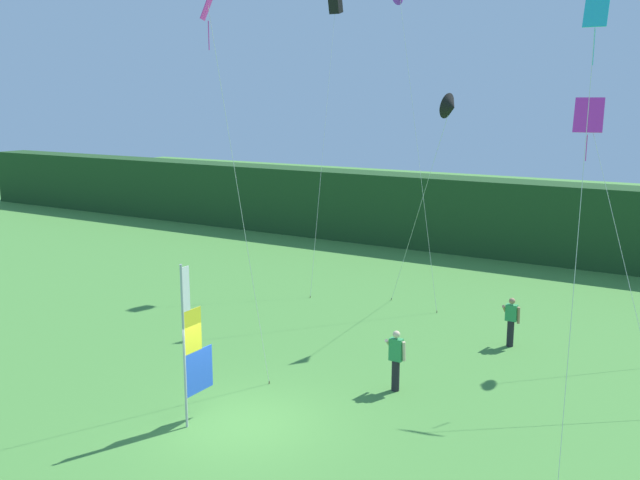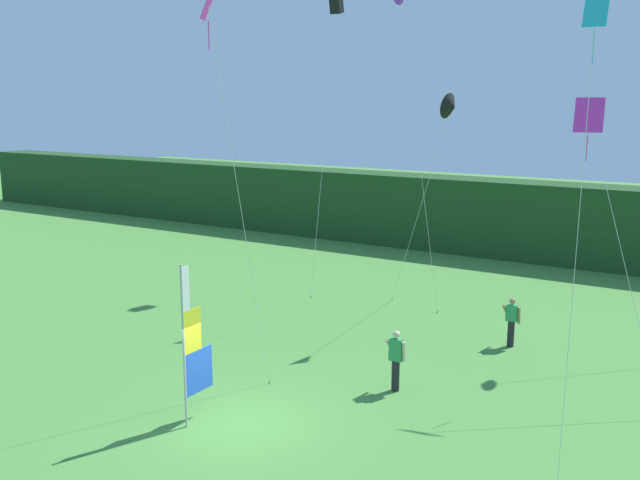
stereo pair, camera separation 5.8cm
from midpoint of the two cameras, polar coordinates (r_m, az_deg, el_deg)
name	(u,v)px [view 1 (the left image)]	position (r m, az deg, el deg)	size (l,w,h in m)	color
ground_plane	(244,424)	(18.20, -6.20, -14.44)	(120.00, 120.00, 0.00)	#478438
distant_treeline	(513,219)	(37.05, 15.18, 1.63)	(80.00, 2.40, 3.84)	#1E421E
banner_flag	(192,347)	(17.69, -10.29, -8.47)	(0.06, 1.03, 4.08)	#B7B7BC
person_near_banner	(396,359)	(19.72, 6.03, -9.46)	(0.55, 0.48, 1.71)	black
person_mid_field	(511,321)	(23.80, 15.01, -6.27)	(0.55, 0.48, 1.62)	black
kite_cyan_diamond_0	(592,63)	(15.42, 20.88, 13.11)	(0.47, 1.51, 9.85)	brown
kite_black_box_1	(335,7)	(31.65, 1.18, 18.20)	(1.37, 4.15, 12.16)	brown
kite_black_delta_2	(450,107)	(24.40, 10.35, 10.42)	(3.31, 2.50, 8.07)	brown
kite_magenta_diamond_4	(213,39)	(18.57, -8.65, 15.62)	(1.15, 1.48, 10.51)	brown
kite_magenta_diamond_5	(591,126)	(20.42, 20.86, 8.52)	(2.99, 1.88, 7.91)	brown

